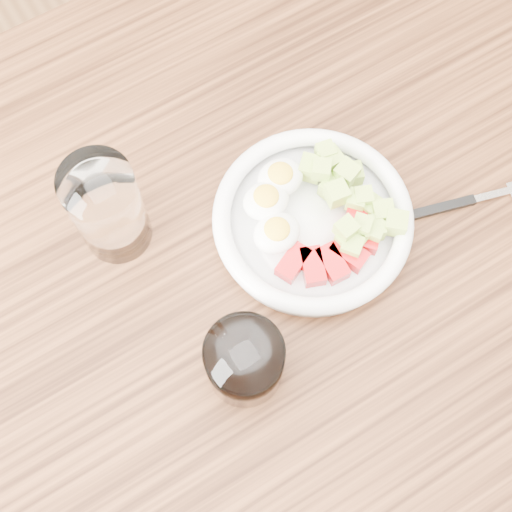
# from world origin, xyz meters

# --- Properties ---
(ground) EXTENTS (4.00, 4.00, 0.00)m
(ground) POSITION_xyz_m (0.00, 0.00, 0.00)
(ground) COLOR brown
(ground) RESTS_ON ground
(dining_table) EXTENTS (1.50, 0.90, 0.77)m
(dining_table) POSITION_xyz_m (0.00, 0.00, 0.67)
(dining_table) COLOR brown
(dining_table) RESTS_ON ground
(bowl) EXTENTS (0.23, 0.23, 0.05)m
(bowl) POSITION_xyz_m (0.07, 0.02, 0.79)
(bowl) COLOR white
(bowl) RESTS_ON dining_table
(fork) EXTENTS (0.17, 0.06, 0.01)m
(fork) POSITION_xyz_m (0.23, -0.05, 0.77)
(fork) COLOR black
(fork) RESTS_ON dining_table
(water_glass) EXTENTS (0.08, 0.08, 0.14)m
(water_glass) POSITION_xyz_m (-0.12, 0.13, 0.84)
(water_glass) COLOR white
(water_glass) RESTS_ON dining_table
(coffee_glass) EXTENTS (0.08, 0.08, 0.09)m
(coffee_glass) POSITION_xyz_m (-0.08, -0.09, 0.82)
(coffee_glass) COLOR white
(coffee_glass) RESTS_ON dining_table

